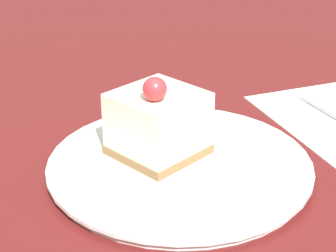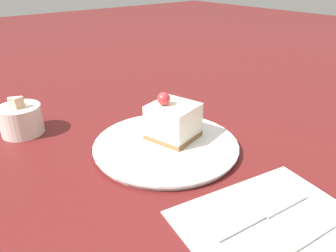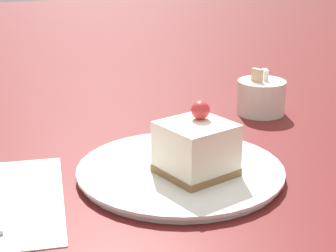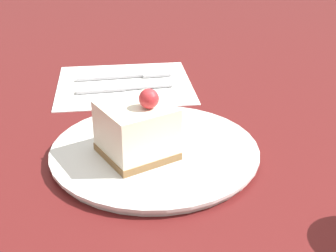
# 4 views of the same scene
# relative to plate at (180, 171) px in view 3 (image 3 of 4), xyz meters

# --- Properties ---
(ground_plane) EXTENTS (4.00, 4.00, 0.00)m
(ground_plane) POSITION_rel_plate_xyz_m (0.03, -0.02, -0.01)
(ground_plane) COLOR #5B1919
(plate) EXTENTS (0.27, 0.27, 0.01)m
(plate) POSITION_rel_plate_xyz_m (0.00, 0.00, 0.00)
(plate) COLOR silver
(plate) RESTS_ON ground_plane
(cake_slice) EXTENTS (0.10, 0.10, 0.09)m
(cake_slice) POSITION_rel_plate_xyz_m (0.01, -0.03, 0.04)
(cake_slice) COLOR olive
(cake_slice) RESTS_ON plate
(sugar_bowl) EXTENTS (0.08, 0.08, 0.08)m
(sugar_bowl) POSITION_rel_plate_xyz_m (0.24, 0.18, 0.02)
(sugar_bowl) COLOR silver
(sugar_bowl) RESTS_ON ground_plane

